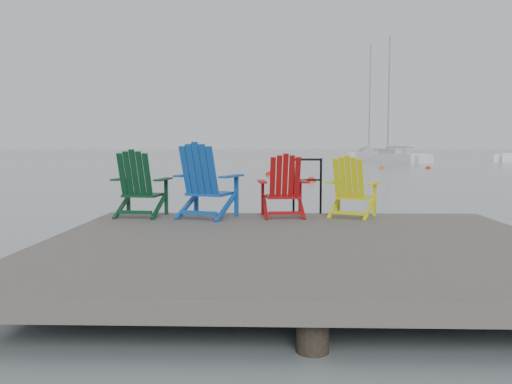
{
  "coord_description": "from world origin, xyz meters",
  "views": [
    {
      "loc": [
        -0.32,
        -6.33,
        1.62
      ],
      "look_at": [
        -0.58,
        2.45,
        0.85
      ],
      "focal_mm": 38.0,
      "sensor_mm": 36.0,
      "label": 1
    }
  ],
  "objects_px": {
    "buoy_a": "(311,181)",
    "buoy_c": "(382,169)",
    "chair_yellow": "(352,187)",
    "sailboat_near": "(390,158)",
    "sailboat_mid": "(368,156)",
    "buoy_b": "(269,175)",
    "buoy_d": "(428,169)",
    "handrail": "(307,180)",
    "chair_green": "(140,184)",
    "chair_red": "(284,186)",
    "chair_blue": "(205,181)"
  },
  "relations": [
    {
      "from": "buoy_b",
      "to": "buoy_d",
      "type": "bearing_deg",
      "value": 37.31
    },
    {
      "from": "chair_green",
      "to": "chair_blue",
      "type": "bearing_deg",
      "value": 0.27
    },
    {
      "from": "chair_blue",
      "to": "chair_yellow",
      "type": "height_order",
      "value": "chair_blue"
    },
    {
      "from": "buoy_a",
      "to": "chair_blue",
      "type": "bearing_deg",
      "value": -99.93
    },
    {
      "from": "chair_red",
      "to": "sailboat_near",
      "type": "xyz_separation_m",
      "value": [
        10.83,
        42.44,
        -0.63
      ]
    },
    {
      "from": "chair_yellow",
      "to": "buoy_a",
      "type": "distance_m",
      "value": 15.59
    },
    {
      "from": "buoy_b",
      "to": "buoy_c",
      "type": "distance_m",
      "value": 10.98
    },
    {
      "from": "chair_blue",
      "to": "chair_yellow",
      "type": "relative_size",
      "value": 1.21
    },
    {
      "from": "buoy_b",
      "to": "buoy_d",
      "type": "relative_size",
      "value": 1.11
    },
    {
      "from": "chair_green",
      "to": "buoy_b",
      "type": "bearing_deg",
      "value": 91.31
    },
    {
      "from": "chair_blue",
      "to": "buoy_b",
      "type": "distance_m",
      "value": 20.39
    },
    {
      "from": "handrail",
      "to": "buoy_d",
      "type": "bearing_deg",
      "value": 70.41
    },
    {
      "from": "buoy_c",
      "to": "sailboat_mid",
      "type": "bearing_deg",
      "value": 82.52
    },
    {
      "from": "handrail",
      "to": "sailboat_near",
      "type": "bearing_deg",
      "value": 76.03
    },
    {
      "from": "sailboat_mid",
      "to": "buoy_c",
      "type": "distance_m",
      "value": 22.39
    },
    {
      "from": "chair_green",
      "to": "sailboat_near",
      "type": "height_order",
      "value": "sailboat_near"
    },
    {
      "from": "sailboat_mid",
      "to": "buoy_b",
      "type": "distance_m",
      "value": 31.94
    },
    {
      "from": "buoy_a",
      "to": "handrail",
      "type": "bearing_deg",
      "value": -94.4
    },
    {
      "from": "chair_red",
      "to": "sailboat_mid",
      "type": "bearing_deg",
      "value": 73.4
    },
    {
      "from": "sailboat_mid",
      "to": "buoy_c",
      "type": "height_order",
      "value": "sailboat_mid"
    },
    {
      "from": "buoy_a",
      "to": "buoy_c",
      "type": "distance_m",
      "value": 13.85
    },
    {
      "from": "chair_yellow",
      "to": "buoy_b",
      "type": "height_order",
      "value": "chair_yellow"
    },
    {
      "from": "chair_red",
      "to": "buoy_c",
      "type": "xyz_separation_m",
      "value": [
        7.22,
        28.2,
        -0.98
      ]
    },
    {
      "from": "buoy_a",
      "to": "buoy_b",
      "type": "relative_size",
      "value": 1.04
    },
    {
      "from": "sailboat_near",
      "to": "chair_red",
      "type": "bearing_deg",
      "value": -129.15
    },
    {
      "from": "buoy_b",
      "to": "chair_yellow",
      "type": "bearing_deg",
      "value": -86.11
    },
    {
      "from": "handrail",
      "to": "buoy_d",
      "type": "distance_m",
      "value": 29.58
    },
    {
      "from": "handrail",
      "to": "sailboat_mid",
      "type": "bearing_deg",
      "value": 78.96
    },
    {
      "from": "sailboat_mid",
      "to": "buoy_c",
      "type": "relative_size",
      "value": 33.19
    },
    {
      "from": "chair_yellow",
      "to": "sailboat_near",
      "type": "xyz_separation_m",
      "value": [
        9.79,
        42.43,
        -0.61
      ]
    },
    {
      "from": "chair_red",
      "to": "sailboat_mid",
      "type": "xyz_separation_m",
      "value": [
        10.13,
        50.4,
        -0.63
      ]
    },
    {
      "from": "chair_green",
      "to": "sailboat_near",
      "type": "xyz_separation_m",
      "value": [
        13.06,
        42.45,
        -0.66
      ]
    },
    {
      "from": "sailboat_near",
      "to": "sailboat_mid",
      "type": "height_order",
      "value": "sailboat_mid"
    },
    {
      "from": "buoy_c",
      "to": "buoy_d",
      "type": "xyz_separation_m",
      "value": [
        3.09,
        0.13,
        0.0
      ]
    },
    {
      "from": "sailboat_near",
      "to": "buoy_c",
      "type": "xyz_separation_m",
      "value": [
        -3.61,
        -14.25,
        -0.36
      ]
    },
    {
      "from": "handrail",
      "to": "chair_blue",
      "type": "height_order",
      "value": "chair_blue"
    },
    {
      "from": "sailboat_mid",
      "to": "buoy_d",
      "type": "height_order",
      "value": "sailboat_mid"
    },
    {
      "from": "sailboat_mid",
      "to": "buoy_a",
      "type": "bearing_deg",
      "value": -83.95
    },
    {
      "from": "chair_green",
      "to": "sailboat_mid",
      "type": "height_order",
      "value": "sailboat_mid"
    },
    {
      "from": "sailboat_mid",
      "to": "buoy_b",
      "type": "xyz_separation_m",
      "value": [
        -10.46,
        -30.17,
        -0.35
      ]
    },
    {
      "from": "chair_yellow",
      "to": "sailboat_near",
      "type": "relative_size",
      "value": 0.08
    },
    {
      "from": "buoy_a",
      "to": "buoy_b",
      "type": "height_order",
      "value": "buoy_a"
    },
    {
      "from": "chair_blue",
      "to": "buoy_d",
      "type": "distance_m",
      "value": 30.71
    },
    {
      "from": "chair_red",
      "to": "chair_yellow",
      "type": "distance_m",
      "value": 1.04
    },
    {
      "from": "handrail",
      "to": "buoy_b",
      "type": "bearing_deg",
      "value": 92.1
    },
    {
      "from": "chair_red",
      "to": "buoy_b",
      "type": "xyz_separation_m",
      "value": [
        -0.33,
        20.22,
        -0.98
      ]
    },
    {
      "from": "chair_yellow",
      "to": "sailboat_mid",
      "type": "bearing_deg",
      "value": 103.07
    },
    {
      "from": "sailboat_near",
      "to": "buoy_c",
      "type": "relative_size",
      "value": 31.45
    },
    {
      "from": "chair_blue",
      "to": "chair_yellow",
      "type": "xyz_separation_m",
      "value": [
        2.23,
        0.14,
        -0.1
      ]
    },
    {
      "from": "sailboat_mid",
      "to": "buoy_c",
      "type": "xyz_separation_m",
      "value": [
        -2.91,
        -22.2,
        -0.35
      ]
    }
  ]
}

